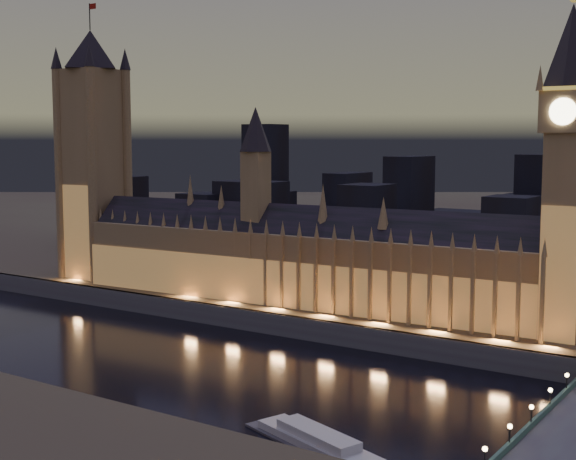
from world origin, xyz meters
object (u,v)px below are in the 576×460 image
Objects in this scene: elizabeth_tower at (568,144)px; river_boat at (318,442)px; palace_of_westminster at (295,257)px; victoria_tower at (93,143)px.

elizabeth_tower is 2.43× the size of river_boat.
palace_of_westminster is 134.23m from river_boat.
palace_of_westminster is 4.32× the size of river_boat.
palace_of_westminster is at bearing -0.09° from victoria_tower.
palace_of_westminster is 122.17m from victoria_tower.
victoria_tower is 218.00m from elizabeth_tower.
elizabeth_tower is (104.37, 0.18, 45.13)m from palace_of_westminster.
victoria_tower reaches higher than palace_of_westminster.
river_boat is at bearing -54.17° from palace_of_westminster.
victoria_tower is at bearing 150.69° from river_boat.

